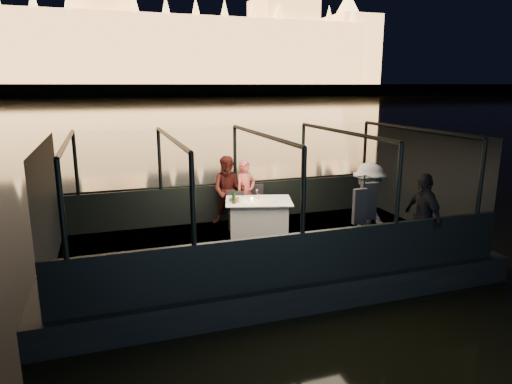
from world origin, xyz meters
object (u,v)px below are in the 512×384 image
object	(u,v)px
passenger_stripe	(368,211)
passenger_dark	(422,217)
chair_port_left	(238,210)
chair_port_right	(257,206)
person_man_maroon	(229,194)
dining_table_central	(259,217)
coat_stand	(362,216)
wine_bottle	(234,197)
person_woman_coral	(246,193)

from	to	relation	value
passenger_stripe	passenger_dark	bearing A→B (deg)	-126.28
chair_port_left	passenger_stripe	size ratio (longest dim) A/B	0.47
chair_port_right	person_man_maroon	distance (m)	0.74
dining_table_central	chair_port_left	distance (m)	0.58
person_man_maroon	chair_port_left	bearing A→B (deg)	-54.02
coat_stand	passenger_stripe	world-z (taller)	passenger_stripe
dining_table_central	person_man_maroon	size ratio (longest dim) A/B	0.88
coat_stand	passenger_dark	world-z (taller)	coat_stand
passenger_stripe	wine_bottle	world-z (taller)	passenger_stripe
dining_table_central	passenger_stripe	size ratio (longest dim) A/B	0.80
person_woman_coral	wine_bottle	world-z (taller)	person_woman_coral
chair_port_left	wine_bottle	distance (m)	0.76
dining_table_central	passenger_stripe	world-z (taller)	passenger_stripe
wine_bottle	person_woman_coral	bearing A→B (deg)	59.51
passenger_stripe	dining_table_central	bearing A→B (deg)	50.23
chair_port_left	wine_bottle	bearing A→B (deg)	-93.97
passenger_stripe	chair_port_left	bearing A→B (deg)	49.23
chair_port_left	dining_table_central	bearing A→B (deg)	-31.49
chair_port_left	passenger_dark	xyz separation A→B (m)	(2.77, -2.91, 0.40)
dining_table_central	wine_bottle	distance (m)	0.81
chair_port_left	person_man_maroon	bearing A→B (deg)	122.98
chair_port_left	person_man_maroon	distance (m)	0.53
chair_port_left	person_man_maroon	size ratio (longest dim) A/B	0.52
person_man_maroon	passenger_dark	bearing A→B (deg)	-26.05
chair_port_right	wine_bottle	distance (m)	1.22
chair_port_left	passenger_stripe	bearing A→B (deg)	-27.24
chair_port_left	chair_port_right	distance (m)	0.61
person_woman_coral	chair_port_left	bearing A→B (deg)	-149.60
person_man_maroon	wine_bottle	distance (m)	1.00
dining_table_central	chair_port_right	distance (m)	0.73
person_man_maroon	passenger_dark	size ratio (longest dim) A/B	0.98
coat_stand	person_woman_coral	distance (m)	3.36
passenger_stripe	passenger_dark	size ratio (longest dim) A/B	1.07
passenger_stripe	wine_bottle	xyz separation A→B (m)	(-2.27, 1.67, 0.06)
coat_stand	passenger_stripe	bearing A→B (deg)	48.75
dining_table_central	coat_stand	bearing A→B (deg)	-60.49
person_woman_coral	dining_table_central	bearing A→B (deg)	-109.68
person_woman_coral	passenger_stripe	xyz separation A→B (m)	(1.70, -2.63, 0.10)
person_woman_coral	coat_stand	bearing A→B (deg)	-89.29
chair_port_left	coat_stand	size ratio (longest dim) A/B	0.51
chair_port_right	person_man_maroon	size ratio (longest dim) A/B	0.56
person_woman_coral	person_man_maroon	size ratio (longest dim) A/B	0.93
chair_port_right	person_man_maroon	bearing A→B (deg)	175.33
chair_port_left	person_woman_coral	distance (m)	0.60
chair_port_right	passenger_dark	size ratio (longest dim) A/B	0.55
person_man_maroon	wine_bottle	size ratio (longest dim) A/B	5.16
passenger_stripe	wine_bottle	size ratio (longest dim) A/B	5.65
coat_stand	wine_bottle	xyz separation A→B (m)	(-1.86, 2.13, 0.02)
dining_table_central	chair_port_left	size ratio (longest dim) A/B	1.69
wine_bottle	passenger_stripe	bearing A→B (deg)	-36.36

